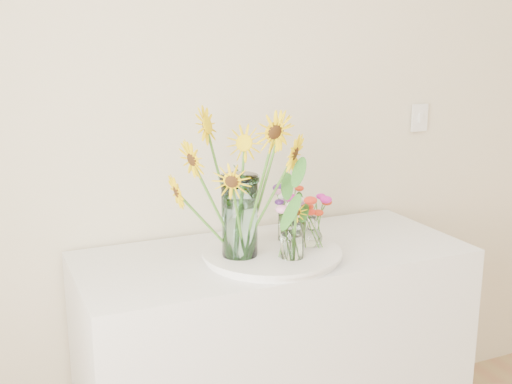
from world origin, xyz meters
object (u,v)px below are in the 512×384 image
at_px(counter, 273,364).
at_px(small_vase_b, 312,232).
at_px(mason_jar, 240,216).
at_px(small_vase_a, 292,240).
at_px(tray, 272,255).
at_px(small_vase_c, 288,225).

relative_size(counter, small_vase_b, 12.43).
relative_size(mason_jar, small_vase_a, 2.11).
xyz_separation_m(tray, small_vase_a, (0.03, -0.09, 0.08)).
bearing_deg(mason_jar, small_vase_c, 20.81).
bearing_deg(small_vase_c, small_vase_a, -112.16).
bearing_deg(counter, mason_jar, -157.22).
bearing_deg(counter, small_vase_a, -93.46).
bearing_deg(small_vase_a, small_vase_c, 67.84).
xyz_separation_m(mason_jar, small_vase_a, (0.15, -0.09, -0.07)).
xyz_separation_m(tray, small_vase_b, (0.15, -0.01, 0.07)).
xyz_separation_m(mason_jar, small_vase_b, (0.27, -0.01, -0.09)).
relative_size(mason_jar, small_vase_b, 2.52).
xyz_separation_m(tray, small_vase_c, (0.10, 0.09, 0.07)).
bearing_deg(small_vase_a, tray, 109.64).
height_order(small_vase_a, small_vase_b, small_vase_a).
distance_m(small_vase_a, small_vase_b, 0.15).
bearing_deg(counter, small_vase_c, 15.50).
height_order(counter, small_vase_b, small_vase_b).
bearing_deg(tray, small_vase_c, 39.88).
xyz_separation_m(counter, small_vase_b, (0.11, -0.08, 0.53)).
bearing_deg(small_vase_c, counter, -164.50).
distance_m(mason_jar, small_vase_c, 0.25).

